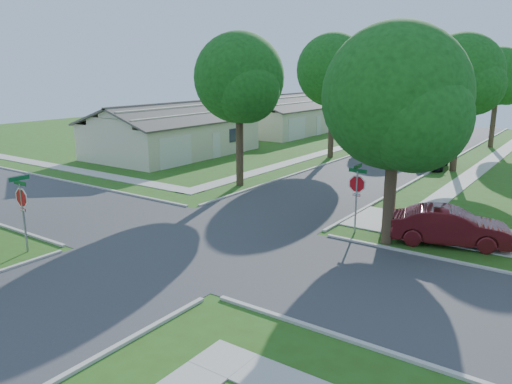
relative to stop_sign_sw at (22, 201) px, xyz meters
The scene contains 19 objects.
ground 6.95m from the stop_sign_sw, 45.00° to the left, with size 100.00×100.00×0.00m, color #2C4E15.
road_ns 6.95m from the stop_sign_sw, 45.00° to the left, with size 7.00×100.00×0.02m, color #333335.
sidewalk_ne 32.61m from the stop_sign_sw, 70.62° to the left, with size 1.20×40.00×0.04m, color #9E9B91.
sidewalk_nw 30.80m from the stop_sign_sw, 92.61° to the left, with size 1.20×40.00×0.04m, color #9E9B91.
driveway 17.38m from the stop_sign_sw, 43.12° to the left, with size 8.80×3.60×0.05m, color #9E9B91.
stop_sign_sw is the anchor object (origin of this frame).
stop_sign_ne 13.29m from the stop_sign_sw, 45.00° to the left, with size 1.05×0.80×2.98m.
tree_e_near 17.04m from the stop_sign_sw, 55.41° to the left, with size 4.97×4.80×8.28m.
tree_e_mid 27.71m from the stop_sign_sw, 69.80° to the left, with size 5.59×5.40×9.21m.
tree_e_far 40.04m from the stop_sign_sw, 76.27° to the left, with size 5.17×5.00×8.72m.
tree_w_near 14.30m from the stop_sign_sw, 89.77° to the left, with size 5.38×5.20×8.97m.
tree_w_mid 26.09m from the stop_sign_sw, 89.87° to the left, with size 5.80×5.60×9.56m.
tree_w_far 38.86m from the stop_sign_sw, 89.93° to the left, with size 4.76×4.60×8.04m.
tree_ne_corner 14.64m from the stop_sign_sw, 38.84° to the left, with size 5.80×5.60×8.66m.
house_nw_near 22.71m from the stop_sign_sw, 119.83° to the left, with size 8.42×13.60×4.23m.
house_nw_far 38.40m from the stop_sign_sw, 107.10° to the left, with size 8.42×13.60×4.23m.
car_driveway 16.65m from the stop_sign_sw, 37.91° to the left, with size 1.60×4.59×1.51m, color #531115.
car_curb_east 27.36m from the stop_sign_sw, 73.20° to the left, with size 1.76×4.37×1.49m, color black.
car_curb_west 42.61m from the stop_sign_sw, 85.29° to the left, with size 2.09×5.14×1.49m, color black.
Camera 1 is at (12.94, -14.49, 6.89)m, focal length 35.00 mm.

